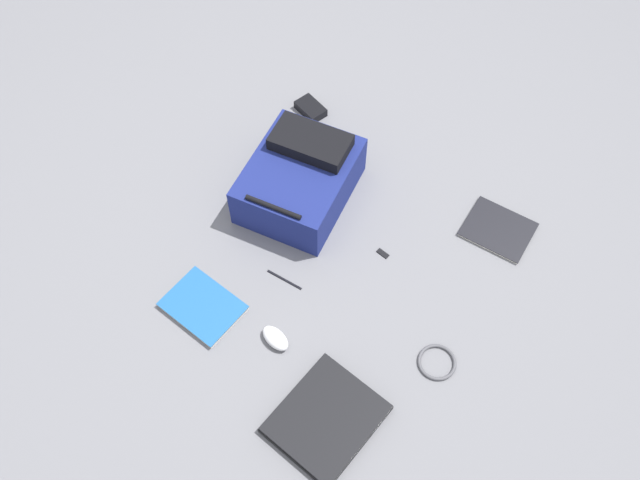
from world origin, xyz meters
name	(u,v)px	position (x,y,z in m)	size (l,w,h in m)	color
ground_plane	(307,241)	(0.00, 0.00, 0.00)	(4.20, 4.20, 0.00)	slate
backpack	(300,178)	(-0.15, -0.13, 0.09)	(0.46, 0.40, 0.22)	navy
laptop	(326,419)	(0.48, 0.40, 0.02)	(0.33, 0.29, 0.03)	black
book_manual	(203,307)	(0.40, -0.13, 0.01)	(0.20, 0.25, 0.02)	silver
book_red	(498,230)	(-0.41, 0.52, 0.01)	(0.20, 0.23, 0.01)	silver
computer_mouse	(275,338)	(0.36, 0.13, 0.02)	(0.06, 0.10, 0.04)	silver
cable_coil	(437,362)	(0.14, 0.59, 0.01)	(0.12, 0.12, 0.01)	#4C4C51
power_brick	(311,109)	(-0.49, -0.33, 0.02)	(0.07, 0.12, 0.03)	black
pen_black	(284,279)	(0.17, 0.02, 0.00)	(0.01, 0.01, 0.13)	black
usb_stick	(383,253)	(-0.10, 0.24, 0.00)	(0.02, 0.04, 0.01)	black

